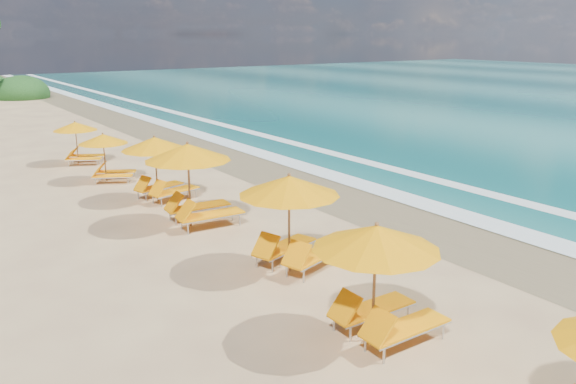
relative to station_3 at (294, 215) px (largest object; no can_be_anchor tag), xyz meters
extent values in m
plane|color=tan|center=(1.59, 2.54, -1.43)|extent=(160.00, 160.00, 0.00)
cube|color=olive|center=(5.59, 2.54, -1.42)|extent=(4.00, 160.00, 0.01)
cube|color=white|center=(7.09, 2.54, -1.40)|extent=(1.20, 160.00, 0.01)
cube|color=white|center=(10.09, 2.54, -1.41)|extent=(0.80, 160.00, 0.01)
cylinder|color=olive|center=(-0.86, -3.85, -0.25)|extent=(0.06, 0.06, 2.35)
cone|color=#FF9D05|center=(-0.86, -3.85, 0.72)|extent=(2.45, 2.45, 0.47)
sphere|color=olive|center=(-0.86, -3.85, 0.99)|extent=(0.08, 0.08, 0.08)
cylinder|color=olive|center=(-0.19, -0.06, -0.21)|extent=(0.06, 0.06, 2.44)
cone|color=#FF9D05|center=(-0.19, -0.06, 0.80)|extent=(3.12, 3.12, 0.49)
sphere|color=olive|center=(-0.19, -0.06, 1.08)|extent=(0.09, 0.09, 0.09)
cylinder|color=olive|center=(-0.68, 4.62, -0.15)|extent=(0.06, 0.06, 2.56)
cone|color=#FF9D05|center=(-0.68, 4.62, 0.92)|extent=(2.82, 2.82, 0.52)
sphere|color=olive|center=(-0.68, 4.62, 1.20)|extent=(0.09, 0.09, 0.09)
cylinder|color=olive|center=(-0.44, 7.84, -0.29)|extent=(0.06, 0.06, 2.28)
cone|color=#FF9D05|center=(-0.44, 7.84, 0.66)|extent=(2.81, 2.81, 0.46)
sphere|color=olive|center=(-0.44, 7.84, 0.92)|extent=(0.08, 0.08, 0.08)
cylinder|color=olive|center=(-1.05, 11.74, -0.47)|extent=(0.05, 0.05, 1.91)
cone|color=#FF9D05|center=(-1.05, 11.74, 0.32)|extent=(2.69, 2.69, 0.38)
sphere|color=olive|center=(-1.05, 11.74, 0.54)|extent=(0.07, 0.07, 0.07)
cylinder|color=olive|center=(-1.05, 15.75, -0.47)|extent=(0.05, 0.05, 1.91)
cone|color=#FF9D05|center=(-1.05, 15.75, 0.32)|extent=(2.68, 2.68, 0.38)
sphere|color=olive|center=(-1.05, 15.75, 0.54)|extent=(0.07, 0.07, 0.07)
ellipsoid|color=#163D14|center=(2.59, 47.54, -0.94)|extent=(5.00, 5.00, 3.25)
camera|label=1|loc=(-7.96, -11.16, 4.37)|focal=35.84mm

